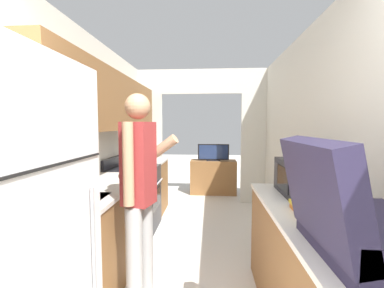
{
  "coord_description": "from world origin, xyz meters",
  "views": [
    {
      "loc": [
        0.17,
        -0.46,
        1.47
      ],
      "look_at": [
        -0.08,
        3.01,
        1.21
      ],
      "focal_mm": 24.0,
      "sensor_mm": 36.0,
      "label": 1
    }
  ],
  "objects_px": {
    "person": "(139,195)",
    "microwave": "(305,178)",
    "suitcase": "(354,220)",
    "range_oven": "(134,198)",
    "book_stack": "(311,208)",
    "tv_cabinet": "(213,177)",
    "television": "(213,153)"
  },
  "relations": [
    {
      "from": "range_oven",
      "to": "microwave",
      "type": "distance_m",
      "value": 2.32
    },
    {
      "from": "range_oven",
      "to": "book_stack",
      "type": "distance_m",
      "value": 2.5
    },
    {
      "from": "person",
      "to": "microwave",
      "type": "distance_m",
      "value": 1.39
    },
    {
      "from": "book_stack",
      "to": "tv_cabinet",
      "type": "relative_size",
      "value": 0.31
    },
    {
      "from": "person",
      "to": "book_stack",
      "type": "height_order",
      "value": "person"
    },
    {
      "from": "book_stack",
      "to": "microwave",
      "type": "bearing_deg",
      "value": 74.74
    },
    {
      "from": "range_oven",
      "to": "television",
      "type": "xyz_separation_m",
      "value": [
        1.13,
        1.95,
        0.44
      ]
    },
    {
      "from": "person",
      "to": "television",
      "type": "height_order",
      "value": "person"
    },
    {
      "from": "range_oven",
      "to": "book_stack",
      "type": "height_order",
      "value": "range_oven"
    },
    {
      "from": "tv_cabinet",
      "to": "television",
      "type": "relative_size",
      "value": 1.48
    },
    {
      "from": "microwave",
      "to": "book_stack",
      "type": "xyz_separation_m",
      "value": [
        -0.13,
        -0.49,
        -0.1
      ]
    },
    {
      "from": "person",
      "to": "tv_cabinet",
      "type": "bearing_deg",
      "value": 4.08
    },
    {
      "from": "person",
      "to": "television",
      "type": "distance_m",
      "value": 3.53
    },
    {
      "from": "book_stack",
      "to": "suitcase",
      "type": "bearing_deg",
      "value": -93.09
    },
    {
      "from": "person",
      "to": "suitcase",
      "type": "xyz_separation_m",
      "value": [
        1.19,
        -0.77,
        0.12
      ]
    },
    {
      "from": "microwave",
      "to": "tv_cabinet",
      "type": "xyz_separation_m",
      "value": [
        -0.74,
        3.25,
        -0.67
      ]
    },
    {
      "from": "suitcase",
      "to": "tv_cabinet",
      "type": "relative_size",
      "value": 0.67
    },
    {
      "from": "microwave",
      "to": "tv_cabinet",
      "type": "bearing_deg",
      "value": 102.75
    },
    {
      "from": "person",
      "to": "book_stack",
      "type": "bearing_deg",
      "value": -86.19
    },
    {
      "from": "suitcase",
      "to": "television",
      "type": "height_order",
      "value": "suitcase"
    },
    {
      "from": "suitcase",
      "to": "tv_cabinet",
      "type": "xyz_separation_m",
      "value": [
        -0.57,
        4.28,
        -0.69
      ]
    },
    {
      "from": "microwave",
      "to": "book_stack",
      "type": "relative_size",
      "value": 1.69
    },
    {
      "from": "range_oven",
      "to": "person",
      "type": "distance_m",
      "value": 1.67
    },
    {
      "from": "person",
      "to": "book_stack",
      "type": "relative_size",
      "value": 5.63
    },
    {
      "from": "book_stack",
      "to": "television",
      "type": "height_order",
      "value": "television"
    },
    {
      "from": "book_stack",
      "to": "range_oven",
      "type": "bearing_deg",
      "value": 134.75
    },
    {
      "from": "television",
      "to": "tv_cabinet",
      "type": "bearing_deg",
      "value": 90.0
    },
    {
      "from": "range_oven",
      "to": "person",
      "type": "xyz_separation_m",
      "value": [
        0.5,
        -1.52,
        0.48
      ]
    },
    {
      "from": "television",
      "to": "suitcase",
      "type": "bearing_deg",
      "value": -82.31
    },
    {
      "from": "person",
      "to": "microwave",
      "type": "bearing_deg",
      "value": -64.83
    },
    {
      "from": "microwave",
      "to": "tv_cabinet",
      "type": "height_order",
      "value": "microwave"
    },
    {
      "from": "book_stack",
      "to": "tv_cabinet",
      "type": "xyz_separation_m",
      "value": [
        -0.6,
        3.74,
        -0.57
      ]
    }
  ]
}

